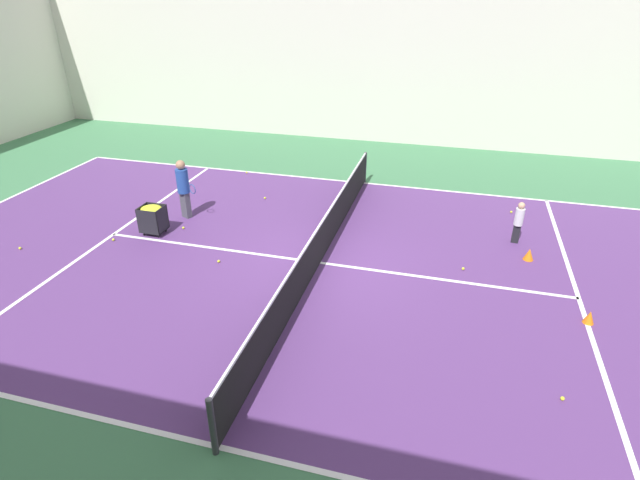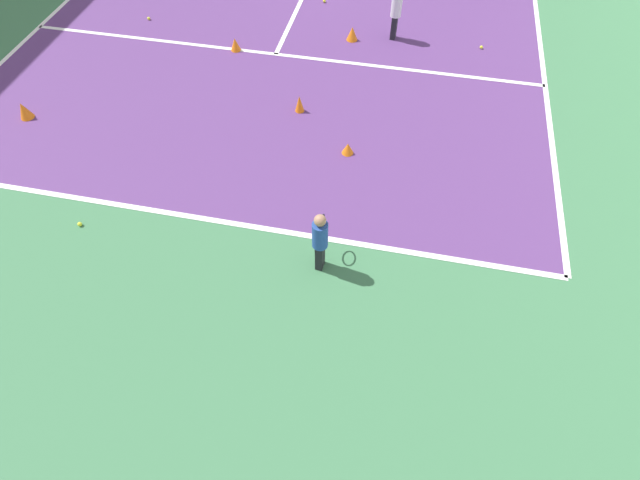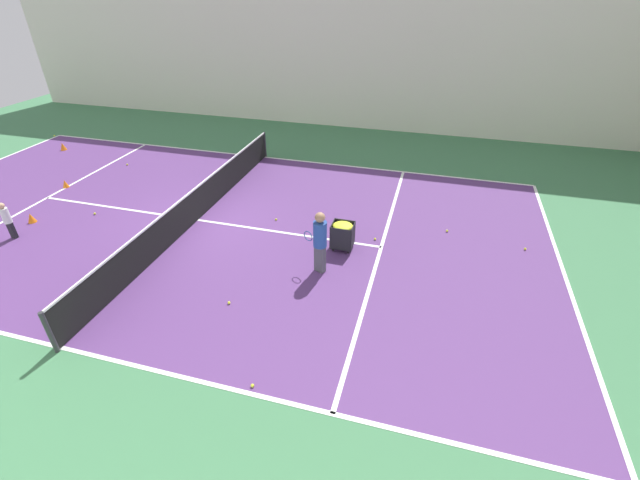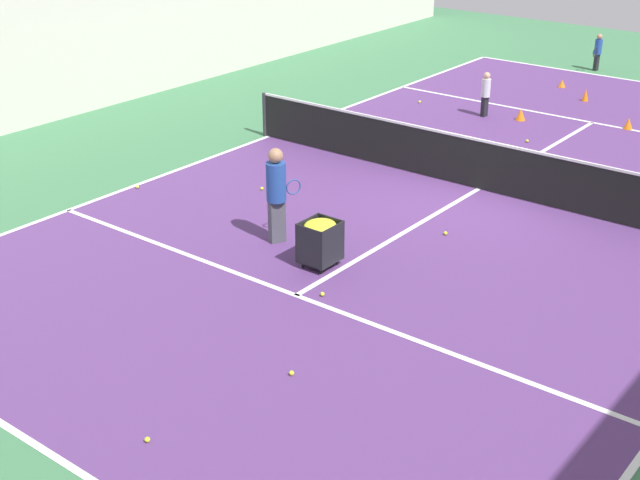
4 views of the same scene
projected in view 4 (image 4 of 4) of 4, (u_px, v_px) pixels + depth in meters
The scene contains 25 objects.
ground_plane at pixel (479, 189), 18.01m from camera, with size 35.29×35.29×0.00m, color #3D754C.
court_playing_area at pixel (479, 189), 18.01m from camera, with size 11.27×21.18×0.00m.
line_baseline_far at pixel (38, 446), 10.41m from camera, with size 11.27×0.10×0.00m, color white.
line_sideline_right at pixel (268, 136), 21.17m from camera, with size 0.10×21.18×0.00m, color white.
line_service_near at pixel (592, 122), 22.19m from camera, with size 11.27×0.10×0.00m, color white.
line_service_far at pixel (296, 295), 13.83m from camera, with size 11.27×0.10×0.00m, color white.
line_centre_service at pixel (479, 189), 18.01m from camera, with size 0.10×11.65×0.00m, color white.
tennis_net at pixel (481, 164), 17.79m from camera, with size 11.57×0.10×1.05m.
player_near_baseline at pixel (598, 50), 26.87m from camera, with size 0.23×0.55×1.11m.
coach_at_net at pixel (277, 189), 15.29m from camera, with size 0.46×0.70×1.72m.
child_midcourt at pixel (486, 91), 22.43m from camera, with size 0.25×0.25×1.14m.
ball_cart at pixel (320, 235), 14.56m from camera, with size 0.55×0.61×0.81m.
training_cone_0 at pixel (521, 114), 22.33m from camera, with size 0.25×0.25×0.30m, color orange.
training_cone_2 at pixel (562, 83), 25.30m from camera, with size 0.21×0.21×0.21m, color orange.
training_cone_3 at pixel (585, 95), 23.95m from camera, with size 0.18×0.18×0.33m, color orange.
training_cone_4 at pixel (628, 124), 21.65m from camera, with size 0.22×0.22×0.27m, color orange.
tennis_ball_0 at pixel (527, 141), 20.75m from camera, with size 0.07×0.07×0.07m, color yellow.
tennis_ball_1 at pixel (262, 188), 17.94m from camera, with size 0.07×0.07×0.07m, color yellow.
tennis_ball_3 at pixel (147, 440), 10.47m from camera, with size 0.07×0.07×0.07m, color yellow.
tennis_ball_4 at pixel (420, 102), 23.80m from camera, with size 0.07×0.07×0.07m, color yellow.
tennis_ball_5 at pixel (445, 233), 15.92m from camera, with size 0.07×0.07×0.07m, color yellow.
tennis_ball_6 at pixel (137, 187), 18.03m from camera, with size 0.07×0.07×0.07m, color yellow.
tennis_ball_7 at pixel (321, 245), 15.47m from camera, with size 0.07×0.07×0.07m, color yellow.
tennis_ball_8 at pixel (322, 294), 13.80m from camera, with size 0.07×0.07×0.07m, color yellow.
tennis_ball_10 at pixel (292, 373), 11.77m from camera, with size 0.07×0.07×0.07m, color yellow.
Camera 4 is at (-7.82, 15.24, 6.51)m, focal length 50.00 mm.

